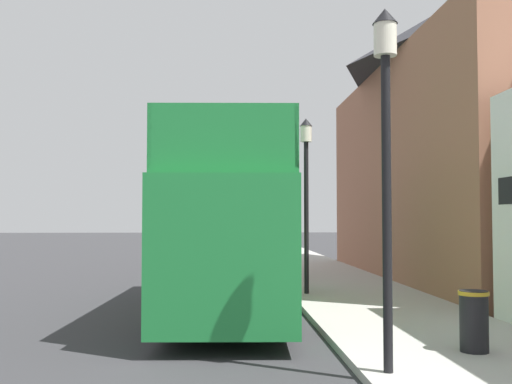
{
  "coord_description": "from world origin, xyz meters",
  "views": [
    {
      "loc": [
        3.82,
        -3.31,
        2.23
      ],
      "look_at": [
        4.6,
        10.84,
        2.87
      ],
      "focal_mm": 42.0,
      "sensor_mm": 36.0,
      "label": 1
    }
  ],
  "objects_px": {
    "lamp_post_second": "(306,173)",
    "parked_car_ahead_of_bus": "(243,260)",
    "tour_bus": "(232,232)",
    "lamp_post_nearest": "(386,121)",
    "lamp_post_third": "(279,195)",
    "litter_bin": "(474,319)"
  },
  "relations": [
    {
      "from": "parked_car_ahead_of_bus",
      "to": "lamp_post_third",
      "type": "bearing_deg",
      "value": 61.27
    },
    {
      "from": "litter_bin",
      "to": "lamp_post_third",
      "type": "bearing_deg",
      "value": 95.56
    },
    {
      "from": "lamp_post_second",
      "to": "litter_bin",
      "type": "relative_size",
      "value": 5.15
    },
    {
      "from": "lamp_post_second",
      "to": "lamp_post_third",
      "type": "bearing_deg",
      "value": 89.71
    },
    {
      "from": "parked_car_ahead_of_bus",
      "to": "lamp_post_third",
      "type": "distance_m",
      "value": 4.26
    },
    {
      "from": "parked_car_ahead_of_bus",
      "to": "lamp_post_third",
      "type": "height_order",
      "value": "lamp_post_third"
    },
    {
      "from": "lamp_post_second",
      "to": "parked_car_ahead_of_bus",
      "type": "bearing_deg",
      "value": 105.81
    },
    {
      "from": "parked_car_ahead_of_bus",
      "to": "lamp_post_second",
      "type": "bearing_deg",
      "value": -74.57
    },
    {
      "from": "lamp_post_nearest",
      "to": "tour_bus",
      "type": "bearing_deg",
      "value": 108.19
    },
    {
      "from": "lamp_post_third",
      "to": "litter_bin",
      "type": "relative_size",
      "value": 4.66
    },
    {
      "from": "tour_bus",
      "to": "lamp_post_nearest",
      "type": "height_order",
      "value": "lamp_post_nearest"
    },
    {
      "from": "lamp_post_second",
      "to": "tour_bus",
      "type": "bearing_deg",
      "value": -131.85
    },
    {
      "from": "lamp_post_nearest",
      "to": "litter_bin",
      "type": "relative_size",
      "value": 5.25
    },
    {
      "from": "lamp_post_third",
      "to": "litter_bin",
      "type": "bearing_deg",
      "value": -84.44
    },
    {
      "from": "lamp_post_nearest",
      "to": "lamp_post_second",
      "type": "bearing_deg",
      "value": 89.38
    },
    {
      "from": "parked_car_ahead_of_bus",
      "to": "lamp_post_second",
      "type": "height_order",
      "value": "lamp_post_second"
    },
    {
      "from": "parked_car_ahead_of_bus",
      "to": "tour_bus",
      "type": "bearing_deg",
      "value": -94.35
    },
    {
      "from": "tour_bus",
      "to": "litter_bin",
      "type": "bearing_deg",
      "value": -50.8
    },
    {
      "from": "lamp_post_nearest",
      "to": "litter_bin",
      "type": "distance_m",
      "value": 3.59
    },
    {
      "from": "tour_bus",
      "to": "litter_bin",
      "type": "height_order",
      "value": "tour_bus"
    },
    {
      "from": "lamp_post_nearest",
      "to": "litter_bin",
      "type": "xyz_separation_m",
      "value": [
        1.7,
        1.17,
        -2.94
      ]
    },
    {
      "from": "lamp_post_third",
      "to": "litter_bin",
      "type": "xyz_separation_m",
      "value": [
        1.56,
        -16.06,
        -2.59
      ]
    }
  ]
}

